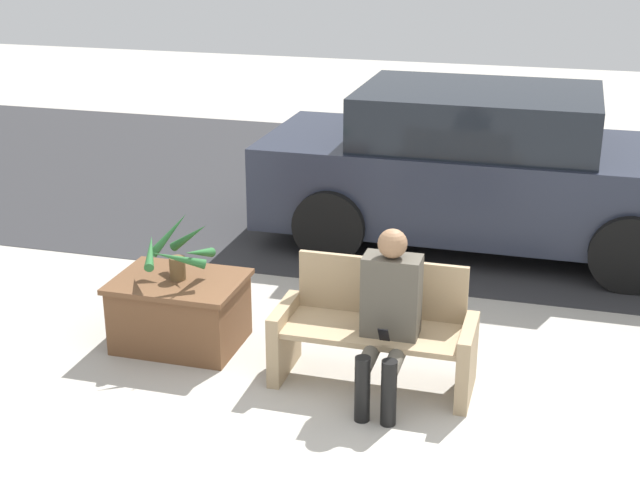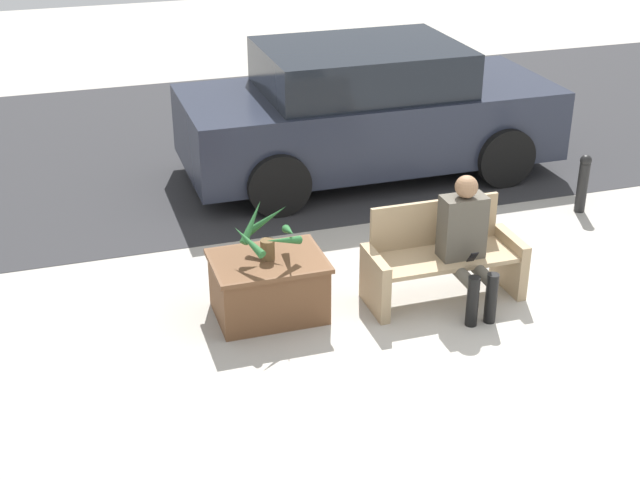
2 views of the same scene
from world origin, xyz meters
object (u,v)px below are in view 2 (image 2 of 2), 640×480
Objects in this scene: person_seated at (466,239)px; potted_plant at (268,234)px; parked_car at (367,111)px; planter_box at (269,285)px; bollard_post at (583,182)px; bench at (442,258)px.

person_seated is 2.08× the size of potted_plant.
parked_car reaches higher than person_seated.
person_seated reaches higher than potted_plant.
potted_plant reaches higher than planter_box.
potted_plant is (0.01, -0.00, 0.48)m from planter_box.
planter_box is 3.96m from bollard_post.
person_seated is 0.27× the size of parked_car.
parked_car is at bearing 55.80° from planter_box.
bench is 2.44× the size of potted_plant.
planter_box is at bearing 179.63° from potted_plant.
person_seated is 3.26m from parked_car.
bench is at bearing -97.69° from parked_car.
bench reaches higher than planter_box.
planter_box is 0.22× the size of parked_car.
potted_plant reaches higher than bollard_post.
planter_box is at bearing 174.56° from bench.
potted_plant reaches higher than bench.
bench is 2.57m from bollard_post.
parked_car is at bearing 84.98° from person_seated.
planter_box is 1.68× the size of potted_plant.
bollard_post is (2.12, 1.43, -0.29)m from person_seated.
planter_box is (-1.69, 0.34, -0.35)m from person_seated.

